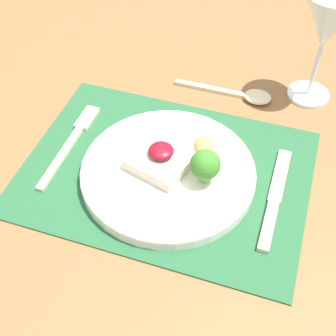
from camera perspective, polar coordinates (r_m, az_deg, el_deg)
The scene contains 7 objects.
dining_table at distance 0.80m, azimuth -0.26°, elevation -4.66°, with size 1.12×1.28×0.75m.
placemat at distance 0.73m, azimuth -0.29°, elevation -0.48°, with size 0.44×0.32×0.00m, color #235633.
dinner_plate at distance 0.71m, azimuth 0.19°, elevation -0.26°, with size 0.27×0.27×0.07m.
fork at distance 0.79m, azimuth -11.53°, elevation 3.44°, with size 0.02×0.20×0.01m.
knife at distance 0.70m, azimuth 12.73°, elevation -4.27°, with size 0.02×0.20×0.01m.
spoon at distance 0.87m, azimuth 9.48°, elevation 8.78°, with size 0.18×0.04×0.01m.
wine_glass_near at distance 0.83m, azimuth 18.88°, elevation 16.15°, with size 0.09×0.09×0.20m.
Camera 1 is at (0.16, -0.46, 1.30)m, focal length 50.00 mm.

